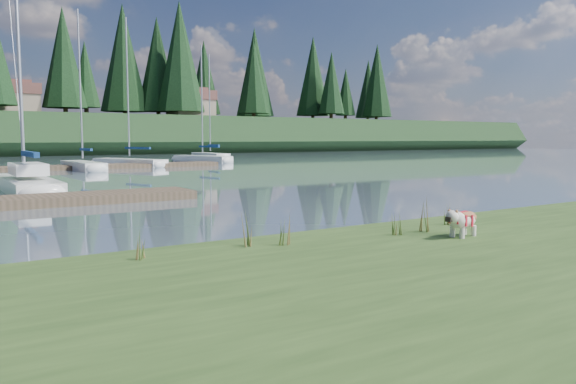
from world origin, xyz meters
TOP-DOWN VIEW (x-y plane):
  - ground at (0.00, 30.00)m, footprint 200.00×200.00m
  - bank at (0.00, -6.00)m, footprint 60.00×9.00m
  - bulldog at (4.18, -3.60)m, footprint 0.88×0.44m
  - sailboat_main at (-0.69, 14.68)m, footprint 1.70×8.28m
  - dock_far at (2.00, 30.00)m, footprint 26.00×2.20m
  - sailboat_bg_2 at (4.88, 29.60)m, footprint 1.68×7.16m
  - sailboat_bg_3 at (8.83, 32.81)m, footprint 4.46×7.62m
  - sailboat_bg_4 at (16.67, 36.54)m, footprint 3.64×7.07m
  - sailboat_bg_5 at (21.42, 44.69)m, footprint 1.72×7.70m
  - weed_0 at (0.38, -2.26)m, footprint 0.17×0.14m
  - weed_1 at (1.00, -2.56)m, footprint 0.17×0.14m
  - weed_2 at (4.00, -2.82)m, footprint 0.17×0.14m
  - weed_3 at (-1.44, -2.26)m, footprint 0.17×0.14m
  - weed_4 at (3.26, -2.81)m, footprint 0.17×0.14m
  - weed_5 at (5.07, -2.54)m, footprint 0.17×0.14m
  - mud_lip at (0.00, -1.60)m, footprint 60.00×0.50m
  - conifer_5 at (15.00, 70.00)m, footprint 3.96×3.96m
  - conifer_6 at (28.00, 68.00)m, footprint 7.04×7.04m
  - conifer_7 at (42.00, 71.00)m, footprint 5.28×5.28m
  - conifer_8 at (55.00, 67.00)m, footprint 4.62×4.62m
  - conifer_9 at (68.00, 70.00)m, footprint 5.94×5.94m
  - house_1 at (6.00, 71.00)m, footprint 6.30×5.30m
  - house_2 at (30.00, 69.00)m, footprint 6.30×5.30m

SIDE VIEW (x-z plane):
  - ground at x=0.00m, z-range 0.00..0.00m
  - mud_lip at x=0.00m, z-range 0.00..0.14m
  - dock_far at x=2.00m, z-range 0.00..0.30m
  - bank at x=0.00m, z-range 0.00..0.35m
  - sailboat_bg_5 at x=21.42m, z-range -5.17..5.81m
  - sailboat_bg_3 at x=8.83m, z-range -5.32..5.97m
  - sailboat_bg_4 at x=16.67m, z-range -4.90..5.55m
  - sailboat_bg_2 at x=4.88m, z-range -5.06..5.72m
  - sailboat_main at x=-0.69m, z-range -5.56..6.40m
  - weed_3 at x=-1.44m, z-range 0.31..0.77m
  - weed_4 at x=3.26m, z-range 0.31..0.77m
  - weed_5 at x=5.07m, z-range 0.31..0.82m
  - weed_1 at x=1.00m, z-range 0.31..0.83m
  - weed_0 at x=0.38m, z-range 0.30..0.93m
  - weed_2 at x=4.00m, z-range 0.29..1.00m
  - bulldog at x=4.18m, z-range 0.42..0.94m
  - house_1 at x=6.00m, z-range 4.99..9.64m
  - house_2 at x=30.00m, z-range 4.99..9.64m
  - conifer_5 at x=15.00m, z-range 5.65..16.00m
  - conifer_8 at x=55.00m, z-range 5.62..17.40m
  - conifer_7 at x=42.00m, z-range 5.59..18.79m
  - conifer_9 at x=68.00m, z-range 5.55..20.18m
  - conifer_6 at x=28.00m, z-range 5.49..22.49m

